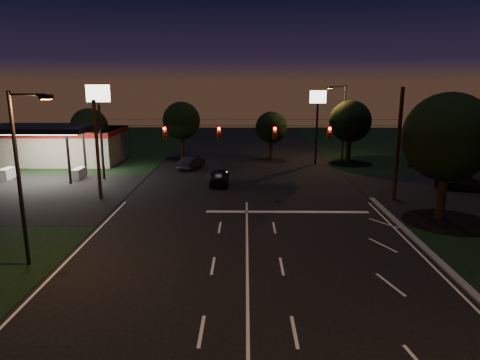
{
  "coord_description": "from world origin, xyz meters",
  "views": [
    {
      "loc": [
        -0.12,
        -18.76,
        9.45
      ],
      "look_at": [
        -0.47,
        8.97,
        3.0
      ],
      "focal_mm": 32.0,
      "sensor_mm": 36.0,
      "label": 1
    }
  ],
  "objects_px": {
    "utility_pole_right": "(394,199)",
    "car_oncoming_b": "(192,163)",
    "tree_right_near": "(447,138)",
    "car_oncoming_a": "(219,177)",
    "car_cross": "(466,182)"
  },
  "relations": [
    {
      "from": "tree_right_near",
      "to": "utility_pole_right",
      "type": "bearing_deg",
      "value": 107.53
    },
    {
      "from": "car_oncoming_b",
      "to": "car_cross",
      "type": "distance_m",
      "value": 26.92
    },
    {
      "from": "utility_pole_right",
      "to": "tree_right_near",
      "type": "height_order",
      "value": "tree_right_near"
    },
    {
      "from": "utility_pole_right",
      "to": "car_oncoming_b",
      "type": "height_order",
      "value": "utility_pole_right"
    },
    {
      "from": "tree_right_near",
      "to": "car_oncoming_b",
      "type": "bearing_deg",
      "value": 138.93
    },
    {
      "from": "tree_right_near",
      "to": "car_oncoming_b",
      "type": "distance_m",
      "value": 26.4
    },
    {
      "from": "tree_right_near",
      "to": "car_oncoming_b",
      "type": "xyz_separation_m",
      "value": [
        -19.55,
        17.03,
        -4.98
      ]
    },
    {
      "from": "car_oncoming_a",
      "to": "car_oncoming_b",
      "type": "distance_m",
      "value": 7.96
    },
    {
      "from": "tree_right_near",
      "to": "car_cross",
      "type": "bearing_deg",
      "value": 53.92
    },
    {
      "from": "utility_pole_right",
      "to": "car_cross",
      "type": "relative_size",
      "value": 1.78
    },
    {
      "from": "car_oncoming_a",
      "to": "car_oncoming_b",
      "type": "xyz_separation_m",
      "value": [
        -3.47,
        7.16,
        -0.06
      ]
    },
    {
      "from": "utility_pole_right",
      "to": "car_cross",
      "type": "bearing_deg",
      "value": 23.02
    },
    {
      "from": "car_oncoming_b",
      "to": "tree_right_near",
      "type": "bearing_deg",
      "value": 157.22
    },
    {
      "from": "car_oncoming_a",
      "to": "tree_right_near",
      "type": "bearing_deg",
      "value": 147.98
    },
    {
      "from": "car_oncoming_b",
      "to": "utility_pole_right",
      "type": "bearing_deg",
      "value": 164.19
    }
  ]
}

